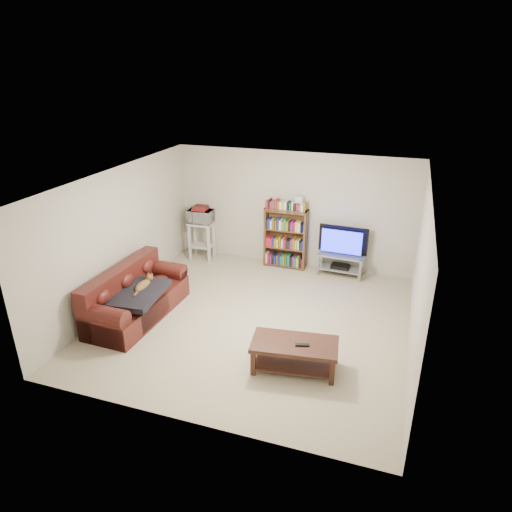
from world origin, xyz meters
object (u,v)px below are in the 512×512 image
at_px(sofa, 134,299).
at_px(tv_stand, 341,261).
at_px(coffee_table, 294,351).
at_px(bookshelf, 286,237).

xyz_separation_m(sofa, tv_stand, (3.09, 2.72, 0.00)).
xyz_separation_m(coffee_table, tv_stand, (0.14, 3.30, 0.01)).
distance_m(sofa, tv_stand, 4.12).
relative_size(sofa, bookshelf, 1.60).
bearing_deg(tv_stand, coffee_table, -89.58).
xyz_separation_m(sofa, bookshelf, (1.92, 2.79, 0.35)).
height_order(coffee_table, bookshelf, bookshelf).
distance_m(coffee_table, tv_stand, 3.30).
bearing_deg(tv_stand, bookshelf, 179.65).
bearing_deg(coffee_table, bookshelf, 99.89).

